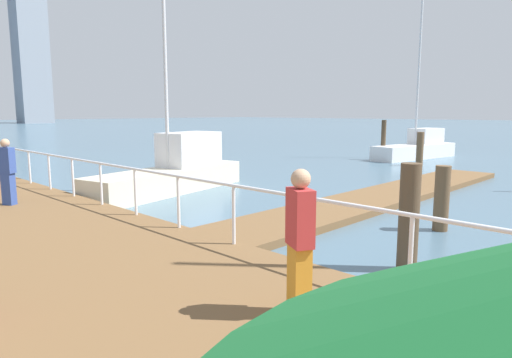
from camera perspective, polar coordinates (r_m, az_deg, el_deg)
name	(u,v)px	position (r m, az deg, el deg)	size (l,w,h in m)	color
ground_plane	(122,185)	(17.53, -16.68, -0.72)	(300.00, 300.00, 0.00)	slate
floating_dock	(381,197)	(14.46, 15.65, -2.23)	(15.30, 2.00, 0.18)	brown
boardwalk_railing	(308,212)	(6.74, 6.60, -4.19)	(0.06, 29.28, 1.08)	white
dock_piling_0	(420,149)	(24.21, 20.13, 3.62)	(0.35, 0.35, 1.70)	brown
dock_piling_1	(409,218)	(8.08, 18.87, -4.68)	(0.34, 0.34, 1.87)	brown
dock_piling_2	(383,140)	(26.41, 15.89, 4.79)	(0.26, 0.26, 2.26)	#473826
dock_piling_3	(442,198)	(11.10, 22.55, -2.29)	(0.34, 0.34, 1.51)	brown
moored_boat_2	(417,147)	(28.08, 19.82, 3.87)	(6.61, 2.32, 9.66)	white
moored_boat_4	(175,169)	(15.70, -10.29, 1.21)	(6.57, 2.89, 9.58)	beige
pedestrian_0	(7,171)	(12.76, -29.09, 0.90)	(0.37, 0.42, 1.66)	#334C99
pedestrian_2	(300,241)	(5.10, 5.60, -7.84)	(0.37, 0.42, 1.70)	orange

